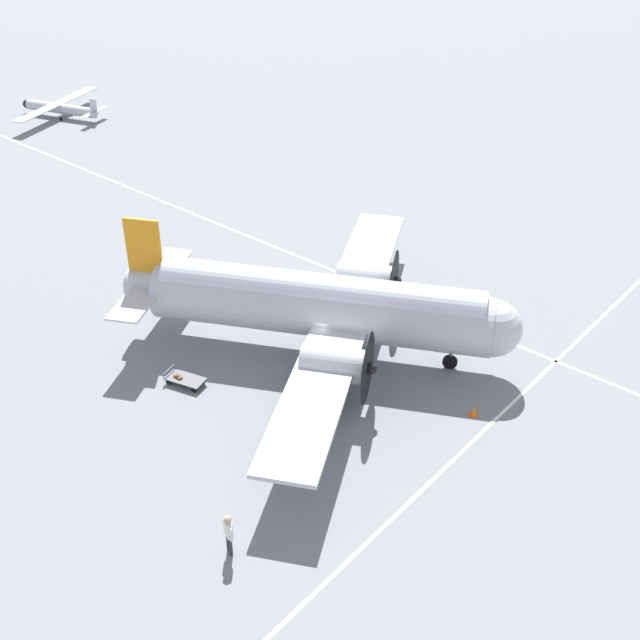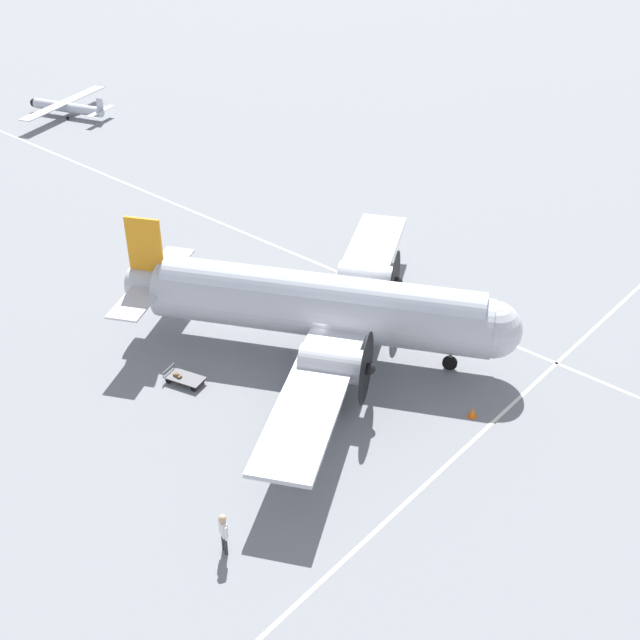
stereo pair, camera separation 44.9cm
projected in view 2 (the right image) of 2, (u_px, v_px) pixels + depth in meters
ground_plane at (320, 351)px, 38.91m from camera, size 300.00×300.00×0.00m
apron_line_eastwest at (401, 298)px, 43.14m from camera, size 120.00×0.16×0.01m
apron_line_northsouth at (482, 432)px, 33.83m from camera, size 0.16×120.00×0.01m
airliner_main at (330, 306)px, 37.41m from camera, size 18.23×21.17×6.14m
crew_foreground at (223, 530)px, 27.78m from camera, size 0.57×0.33×1.78m
suitcase_near_door at (178, 378)px, 36.69m from camera, size 0.44×0.18×0.46m
baggage_cart at (184, 378)px, 36.61m from camera, size 1.98×1.34×0.56m
light_aircraft_distant at (66, 107)px, 68.64m from camera, size 7.73×10.08×1.98m
traffic_cone at (473, 412)px, 34.58m from camera, size 0.38×0.38×0.50m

